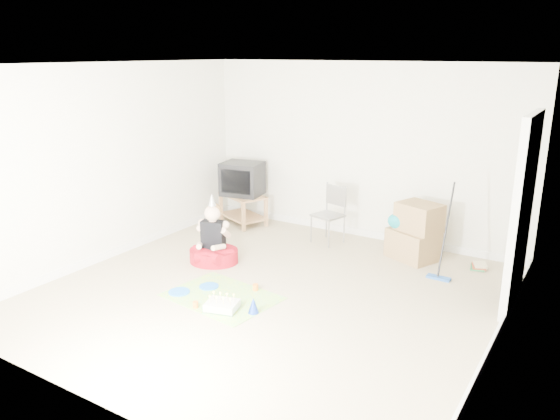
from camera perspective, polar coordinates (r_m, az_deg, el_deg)
The scene contains 16 objects.
ground at distance 6.48m, azimuth -1.13°, elevation -8.64°, with size 5.00×5.00×0.00m, color tan.
doorway_recess at distance 6.40m, azimuth 24.10°, elevation -0.63°, with size 0.02×0.90×2.05m, color black.
tv_stand at distance 8.95m, azimuth -3.89°, elevation 0.38°, with size 0.90×0.75×0.49m.
crt_tv at distance 8.84m, azimuth -3.95°, elevation 3.29°, with size 0.62×0.51×0.53m, color black.
folding_chair at distance 8.01m, azimuth 5.03°, elevation -0.55°, with size 0.48×0.46×0.87m.
cardboard_boxes at distance 7.59m, azimuth 13.88°, elevation -2.28°, with size 0.76×0.68×0.79m.
floor_mop at distance 7.03m, azimuth 16.39°, elevation -4.97°, with size 0.29×0.39×1.17m.
book_pile at distance 7.61m, azimuth 20.06°, elevation -5.51°, with size 0.22×0.25×0.08m.
seated_woman at distance 7.36m, azimuth -6.95°, elevation -3.91°, with size 0.82×0.82×0.95m.
party_mat at distance 6.42m, azimuth -6.09°, elevation -8.98°, with size 1.24×0.90×0.01m, color #EF3275.
birthday_cake at distance 6.10m, azimuth -6.07°, elevation -9.94°, with size 0.40×0.35×0.15m.
blue_plate_near at distance 6.67m, azimuth -7.43°, elevation -7.91°, with size 0.23×0.23×0.01m, color blue.
blue_plate_far at distance 6.58m, azimuth -10.49°, elevation -8.40°, with size 0.25×0.25×0.01m, color blue.
orange_cup_near at distance 6.52m, azimuth -2.57°, elevation -8.06°, with size 0.07×0.07×0.08m, color orange.
orange_cup_far at distance 6.18m, azimuth -8.82°, elevation -9.74°, with size 0.06×0.06×0.07m, color orange.
blue_party_hat at distance 5.98m, azimuth -2.80°, elevation -9.90°, with size 0.12×0.12×0.18m, color #1B3EBE.
Camera 1 is at (3.21, -4.93, 2.73)m, focal length 35.00 mm.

